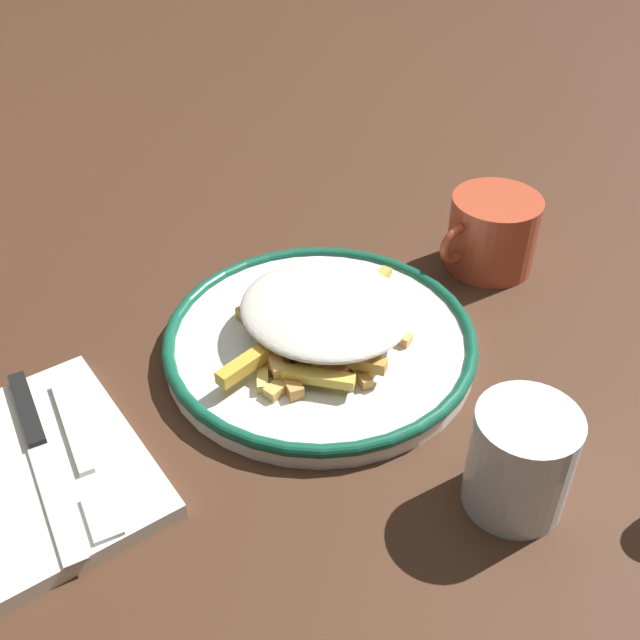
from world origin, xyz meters
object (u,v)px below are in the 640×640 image
object	(u,v)px
water_glass	(520,460)
coffee_mug	(492,233)
fries_heap	(320,315)
knife	(38,443)
plate	(320,341)
napkin	(46,467)
fork	(81,455)

from	to	relation	value
water_glass	coffee_mug	bearing A→B (deg)	-130.52
fries_heap	water_glass	world-z (taller)	water_glass
knife	coffee_mug	distance (m)	0.49
plate	fries_heap	size ratio (longest dim) A/B	1.26
knife	plate	bearing A→B (deg)	175.90
napkin	knife	world-z (taller)	knife
napkin	knife	xyz separation A→B (m)	(-0.00, -0.02, 0.01)
napkin	knife	bearing A→B (deg)	-96.14
water_glass	fries_heap	bearing A→B (deg)	-83.84
water_glass	plate	bearing A→B (deg)	-83.73
water_glass	napkin	bearing A→B (deg)	-38.12
fork	knife	size ratio (longest dim) A/B	0.84
plate	water_glass	size ratio (longest dim) A/B	3.30
napkin	coffee_mug	size ratio (longest dim) A/B	1.70
napkin	coffee_mug	xyz separation A→B (m)	(-0.49, -0.02, 0.03)
plate	napkin	size ratio (longest dim) A/B	1.43
fork	water_glass	world-z (taller)	water_glass
plate	water_glass	distance (m)	0.23
coffee_mug	fries_heap	bearing A→B (deg)	4.13
fork	napkin	bearing A→B (deg)	-24.63
plate	napkin	bearing A→B (deg)	0.05
coffee_mug	water_glass	bearing A→B (deg)	49.48
plate	fries_heap	xyz separation A→B (m)	(-0.00, -0.00, 0.03)
plate	knife	bearing A→B (deg)	-4.10
fork	coffee_mug	distance (m)	0.47
napkin	fork	world-z (taller)	fork
fork	knife	bearing A→B (deg)	-51.73
fries_heap	napkin	world-z (taller)	fries_heap
fork	coffee_mug	bearing A→B (deg)	-176.44
fries_heap	napkin	xyz separation A→B (m)	(0.26, 0.00, -0.04)
plate	fork	world-z (taller)	plate
knife	fork	bearing A→B (deg)	128.27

